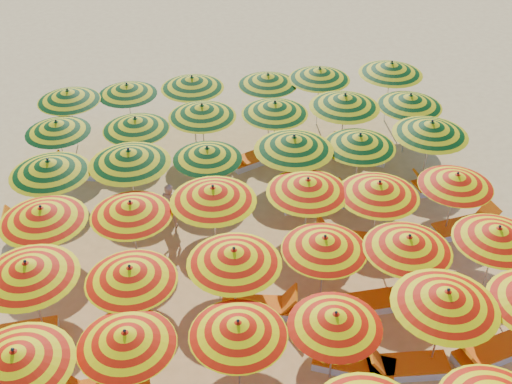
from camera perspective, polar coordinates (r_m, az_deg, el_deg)
ground at (r=16.58m, az=0.25°, el=-5.48°), size 120.00×120.00×0.00m
umbrella_6 at (r=12.50m, az=-20.61°, el=-13.65°), size 2.59×2.59×2.20m
umbrella_7 at (r=12.49m, az=-11.50°, el=-12.63°), size 2.52×2.52×2.01m
umbrella_8 at (r=12.39m, az=-1.60°, el=-12.02°), size 2.40×2.40×2.03m
umbrella_9 at (r=12.69m, az=7.08°, el=-11.20°), size 2.26×2.26×1.98m
umbrella_10 at (r=13.17m, az=16.57°, el=-9.05°), size 2.48×2.48×2.26m
umbrella_12 at (r=14.08m, az=-19.68°, el=-6.52°), size 2.72×2.72×2.22m
umbrella_13 at (r=13.64m, az=-11.10°, el=-7.13°), size 2.27×2.27×2.07m
umbrella_14 at (r=13.64m, az=-1.96°, el=-5.73°), size 2.53×2.53×2.18m
umbrella_15 at (r=14.20m, az=6.13°, el=-4.56°), size 2.28×2.28×2.05m
umbrella_16 at (r=14.45m, az=13.40°, el=-4.43°), size 2.31×2.31×2.10m
umbrella_17 at (r=15.29m, az=20.70°, el=-3.52°), size 2.11×2.11×2.09m
umbrella_18 at (r=15.55m, az=-18.49°, el=-1.87°), size 2.32×2.32×2.17m
umbrella_19 at (r=15.31m, az=-11.06°, el=-1.46°), size 2.43×2.43×2.09m
umbrella_20 at (r=15.32m, az=-3.84°, el=-0.17°), size 2.48×2.48×2.23m
umbrella_21 at (r=15.70m, az=4.62°, el=0.57°), size 2.09×2.09×2.17m
umbrella_22 at (r=15.86m, az=10.88°, el=0.27°), size 2.45×2.45×2.14m
umbrella_23 at (r=16.85m, az=17.40°, el=1.03°), size 1.93×1.93×2.01m
umbrella_24 at (r=17.10m, az=-17.92°, el=2.13°), size 2.60×2.60×2.20m
umbrella_25 at (r=16.87m, az=-11.21°, el=3.09°), size 2.52×2.52×2.27m
umbrella_26 at (r=17.19m, az=-4.35°, el=3.45°), size 1.98×1.98×1.99m
umbrella_27 at (r=17.12m, az=3.39°, el=4.35°), size 2.59×2.59×2.28m
umbrella_28 at (r=17.69m, az=9.21°, el=4.51°), size 2.62×2.62×2.12m
umbrella_29 at (r=18.48m, az=15.31°, el=5.49°), size 2.80×2.80×2.24m
umbrella_30 at (r=19.22m, az=-17.27°, el=5.56°), size 2.38×2.38×1.97m
umbrella_31 at (r=18.70m, az=-10.65°, el=5.99°), size 2.40×2.40×2.05m
umbrella_32 at (r=18.95m, az=-4.82°, el=7.21°), size 2.34×2.34×2.13m
umbrella_33 at (r=19.07m, az=1.69°, el=7.48°), size 2.43×2.43×2.11m
umbrella_34 at (r=19.37m, az=7.90°, el=8.02°), size 2.57×2.57×2.25m
umbrella_35 at (r=20.04m, az=13.53°, el=7.92°), size 2.32×2.32×2.10m
umbrella_36 at (r=20.70m, az=-16.35°, el=8.23°), size 2.08×2.08×2.05m
umbrella_37 at (r=20.80m, az=-11.38°, el=8.95°), size 2.06×2.06×1.97m
umbrella_38 at (r=20.60m, az=-5.70°, el=9.67°), size 2.66×2.66×2.13m
umbrella_39 at (r=20.89m, az=1.06°, el=9.98°), size 2.36×2.36×2.04m
umbrella_40 at (r=21.16m, az=5.67°, el=10.42°), size 2.09×2.09×2.13m
umbrella_41 at (r=21.69m, az=11.93°, el=10.72°), size 2.34×2.34×2.22m
lounger_5 at (r=14.10m, az=8.48°, el=-14.83°), size 1.82×1.23×0.69m
lounger_6 at (r=14.26m, az=13.13°, el=-14.86°), size 1.77×0.69×0.69m
lounger_7 at (r=14.99m, az=20.03°, el=-13.30°), size 1.82×1.00×0.69m
lounger_8 at (r=15.40m, az=-20.56°, el=-11.78°), size 1.77×0.71×0.69m
lounger_9 at (r=15.02m, az=0.41°, el=-10.17°), size 1.81×0.91×0.69m
lounger_10 at (r=15.42m, az=10.80°, el=-9.50°), size 1.76×0.66×0.69m
lounger_11 at (r=16.91m, az=8.09°, el=-4.24°), size 1.83×1.08×0.69m
lounger_12 at (r=18.08m, az=18.14°, el=-2.89°), size 1.81×0.89×0.69m
lounger_13 at (r=18.24m, az=-18.74°, el=-2.66°), size 1.75×0.64×0.69m
lounger_14 at (r=18.11m, az=5.18°, el=-0.86°), size 1.76×0.67×0.69m
lounger_15 at (r=19.49m, az=16.02°, el=0.70°), size 1.81×0.87×0.69m
lounger_16 at (r=19.96m, az=-15.05°, el=1.82°), size 1.82×0.96×0.69m
lounger_17 at (r=19.86m, az=-0.08°, el=3.02°), size 1.82×1.25×0.69m
lounger_18 at (r=20.30m, az=8.96°, el=3.35°), size 1.82×1.26×0.69m
beachgoer_a at (r=17.20m, az=-7.65°, el=-1.18°), size 0.57×0.48×1.34m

